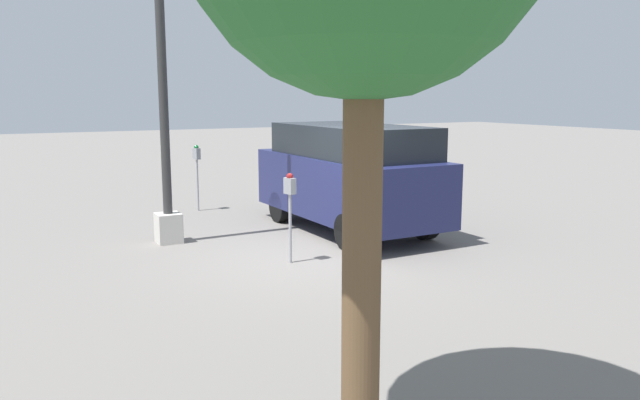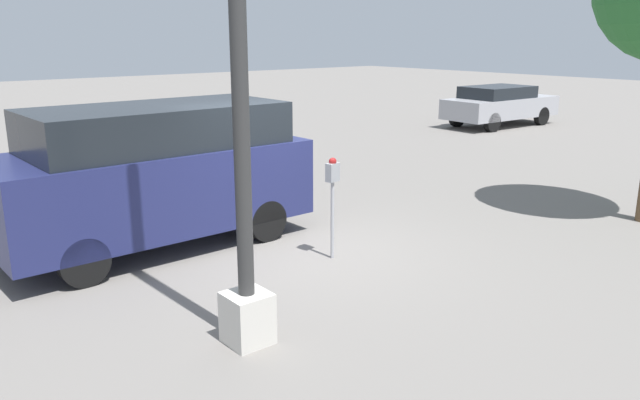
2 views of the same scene
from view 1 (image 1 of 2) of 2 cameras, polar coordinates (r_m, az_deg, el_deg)
The scene contains 5 objects.
ground_plane at distance 10.72m, azimuth -0.07°, elevation -5.02°, with size 80.00×80.00×0.00m, color slate.
parking_meter_near at distance 10.01m, azimuth -2.77°, elevation 0.28°, with size 0.22×0.15×1.47m.
parking_meter_far at distance 14.89m, azimuth -11.20°, elevation 3.39°, with size 0.22×0.15×1.56m.
lamp_post at distance 11.62m, azimuth -14.07°, elevation 7.30°, with size 0.44×0.44×6.63m.
parked_van at distance 12.46m, azimuth 2.67°, elevation 2.38°, with size 4.58×1.98×2.12m.
Camera 1 is at (-9.15, 4.90, 2.70)m, focal length 35.00 mm.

